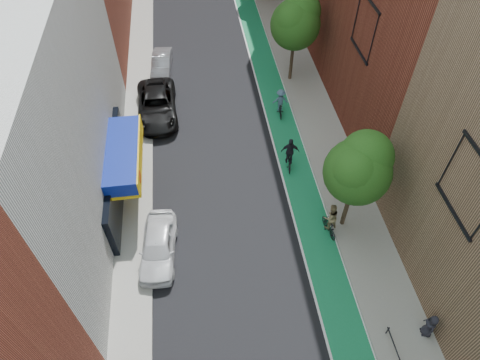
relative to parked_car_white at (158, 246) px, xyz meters
name	(u,v)px	position (x,y,z in m)	size (l,w,h in m)	color
bike_lane	(265,67)	(8.60, 16.59, -0.75)	(2.00, 68.00, 0.01)	#136D3D
sidewalk_left	(140,76)	(-1.40, 16.59, -0.68)	(2.00, 68.00, 0.15)	gray
sidewalk_right	(295,64)	(11.10, 16.59, -0.68)	(3.00, 68.00, 0.15)	gray
building_left_white	(10,123)	(-6.40, 4.59, 5.24)	(8.00, 20.00, 12.00)	silver
tree_near	(359,168)	(10.25, 0.61, 3.90)	(3.40, 3.36, 6.42)	#332619
tree_mid	(296,21)	(10.25, 14.61, 4.13)	(3.55, 3.53, 6.74)	#332619
parked_car_white	(158,246)	(0.00, 0.00, 0.00)	(1.79, 4.44, 1.51)	white
parked_car_black	(157,105)	(0.00, 11.74, 0.06)	(2.71, 5.88, 1.63)	black
parked_car_silver	(162,64)	(0.38, 17.11, -0.09)	(1.41, 4.05, 1.33)	#94979C
cyclist_lane_near	(330,221)	(9.30, 0.28, 0.19)	(0.98, 1.65, 2.15)	black
cyclist_lane_mid	(290,156)	(8.18, 5.45, 0.19)	(1.17, 1.58, 2.25)	black
cyclist_lane_far	(280,104)	(8.61, 10.62, 0.16)	(1.13, 1.67, 2.04)	black
pedestrian	(430,326)	(12.20, -6.02, 0.16)	(0.75, 0.49, 1.53)	black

